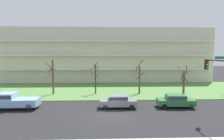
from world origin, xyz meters
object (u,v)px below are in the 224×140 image
(tree_right, at_px, (184,80))
(sedan_green_center_left, at_px, (175,100))
(tree_left, at_px, (95,78))
(pickup_blue_near_left, at_px, (13,101))
(sedan_gray_center_right, at_px, (118,101))
(tree_center, at_px, (139,78))
(tree_far_left, at_px, (52,76))

(tree_right, distance_m, sedan_green_center_left, 8.46)
(sedan_green_center_left, bearing_deg, tree_left, -34.48)
(tree_left, bearing_deg, pickup_blue_near_left, -139.77)
(sedan_green_center_left, xyz_separation_m, sedan_gray_center_right, (-7.01, 0.00, 0.00))
(tree_right, height_order, sedan_green_center_left, tree_right)
(tree_center, xyz_separation_m, pickup_blue_near_left, (-16.45, -7.81, -1.56))
(pickup_blue_near_left, distance_m, sedan_gray_center_right, 12.47)
(tree_left, xyz_separation_m, tree_center, (7.16, -0.04, -0.14))
(tree_right, height_order, pickup_blue_near_left, tree_right)
(tree_center, height_order, tree_right, tree_center)
(tree_right, bearing_deg, pickup_blue_near_left, -162.83)
(tree_far_left, xyz_separation_m, tree_center, (13.95, 0.19, -0.49))
(pickup_blue_near_left, height_order, sedan_green_center_left, pickup_blue_near_left)
(tree_center, relative_size, sedan_green_center_left, 1.25)
(tree_left, relative_size, tree_right, 1.12)
(tree_far_left, relative_size, tree_right, 1.18)
(tree_center, bearing_deg, tree_far_left, -179.22)
(tree_far_left, bearing_deg, pickup_blue_near_left, -108.11)
(tree_left, bearing_deg, tree_right, -2.29)
(tree_far_left, xyz_separation_m, tree_right, (21.07, -0.34, -0.78))
(tree_center, xyz_separation_m, sedan_gray_center_right, (-3.97, -7.81, -1.70))
(tree_center, distance_m, sedan_gray_center_right, 8.92)
(tree_left, height_order, pickup_blue_near_left, tree_left)
(tree_right, bearing_deg, tree_center, 175.76)
(pickup_blue_near_left, relative_size, sedan_gray_center_right, 1.22)
(tree_center, relative_size, sedan_gray_center_right, 1.26)
(tree_right, bearing_deg, tree_far_left, 179.08)
(tree_left, distance_m, tree_right, 14.30)
(tree_far_left, xyz_separation_m, sedan_gray_center_right, (9.98, -7.62, -2.19))
(tree_far_left, height_order, tree_left, tree_far_left)
(tree_center, distance_m, tree_right, 7.14)
(sedan_green_center_left, bearing_deg, pickup_blue_near_left, 3.10)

